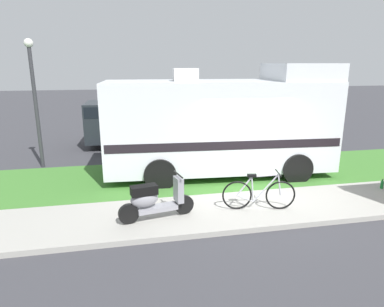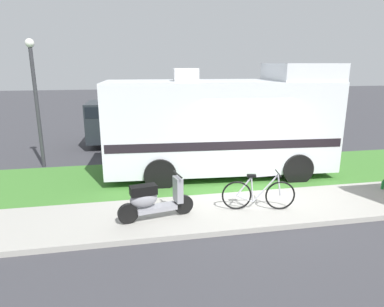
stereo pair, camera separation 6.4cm
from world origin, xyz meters
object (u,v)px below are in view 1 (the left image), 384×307
Objects in this scene: motorhome_rv at (222,124)px; pickup_truck_near at (137,122)px; scooter at (154,199)px; bicycle at (259,194)px; bottle_green at (382,185)px; street_lamp_post at (34,92)px.

pickup_truck_near is at bearing 117.89° from motorhome_rv.
scooter is 1.00× the size of bicycle.
pickup_truck_near is at bearing 107.86° from bicycle.
street_lamp_post reaches higher than bottle_green.
pickup_truck_near reaches higher than scooter.
scooter is 6.27m from bottle_green.
scooter is 6.35× the size of bottle_green.
bicycle is at bearing -171.04° from bottle_green.
street_lamp_post reaches higher than scooter.
scooter is 0.40× the size of street_lamp_post.
bottle_green is at bearing -48.04° from pickup_truck_near.
motorhome_rv is 5.19m from pickup_truck_near.
motorhome_rv reaches higher than bicycle.
pickup_truck_near is at bearing 90.12° from scooter.
scooter is at bearing -89.88° from pickup_truck_near.
motorhome_rv is 1.24× the size of pickup_truck_near.
scooter is at bearing -174.19° from bottle_green.
bicycle is 6.32× the size of bottle_green.
street_lamp_post is at bearing 161.22° from motorhome_rv.
street_lamp_post is (-9.57, 4.34, 2.30)m from bottle_green.
bottle_green is 0.06× the size of street_lamp_post.
scooter is at bearing -56.12° from street_lamp_post.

